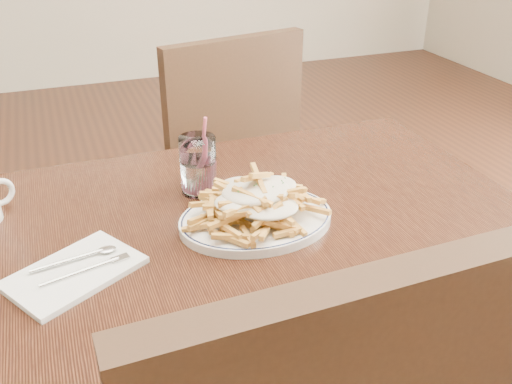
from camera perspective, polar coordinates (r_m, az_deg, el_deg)
name	(u,v)px	position (r m, az deg, el deg)	size (l,w,h in m)	color
table	(235,260)	(1.14, -2.13, -6.79)	(1.20, 0.80, 0.75)	black
chair_far	(219,160)	(1.85, -3.68, 3.17)	(0.52, 0.52, 0.96)	black
fries_plate	(256,219)	(1.10, 0.00, -2.74)	(0.36, 0.33, 0.02)	white
loaded_fries	(256,197)	(1.07, 0.00, -0.52)	(0.27, 0.23, 0.07)	gold
napkin	(74,272)	(1.01, -17.70, -7.67)	(0.21, 0.14, 0.01)	white
cutlery	(73,267)	(1.01, -17.81, -7.15)	(0.17, 0.09, 0.01)	silver
water_glass	(198,168)	(1.20, -5.77, 2.38)	(0.08, 0.08, 0.17)	white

